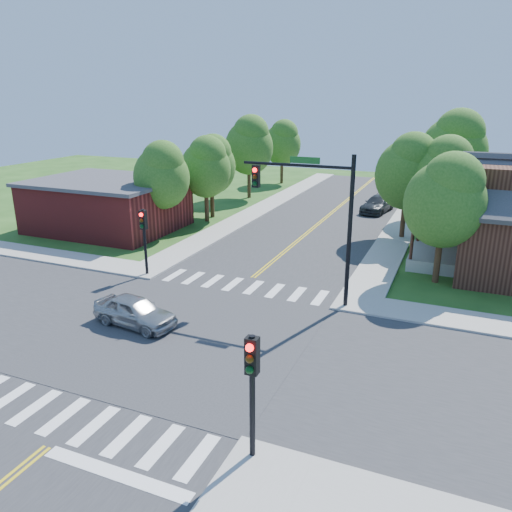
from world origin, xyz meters
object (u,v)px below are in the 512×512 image
at_px(signal_pole_se, 252,375).
at_px(car_dgrey, 378,204).
at_px(signal_mast_ne, 315,205).
at_px(car_silver, 135,312).
at_px(signal_pole_nw, 144,230).

height_order(signal_pole_se, car_dgrey, signal_pole_se).
xyz_separation_m(signal_mast_ne, signal_pole_se, (1.69, -11.21, -2.19)).
xyz_separation_m(signal_pole_se, car_silver, (-8.01, 5.72, -2.00)).
bearing_deg(signal_pole_nw, signal_mast_ne, 0.07).
distance_m(signal_pole_se, signal_pole_nw, 15.84).
height_order(signal_pole_se, signal_pole_nw, same).
distance_m(signal_mast_ne, signal_pole_nw, 9.76).
height_order(signal_mast_ne, car_dgrey, signal_mast_ne).
distance_m(signal_pole_se, car_dgrey, 32.25).
bearing_deg(signal_pole_se, signal_pole_nw, 135.00).
distance_m(signal_pole_se, car_silver, 10.05).
bearing_deg(car_dgrey, signal_pole_nw, -104.07).
distance_m(signal_mast_ne, car_silver, 9.36).
relative_size(signal_mast_ne, car_silver, 1.77).
bearing_deg(signal_pole_nw, signal_pole_se, -45.00).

